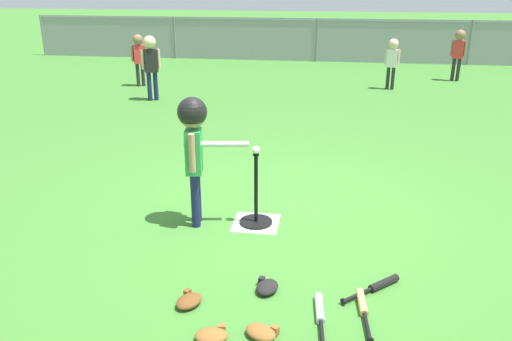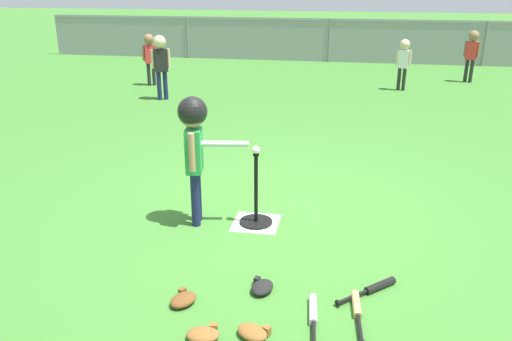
{
  "view_description": "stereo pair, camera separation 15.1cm",
  "coord_description": "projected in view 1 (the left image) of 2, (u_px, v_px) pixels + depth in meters",
  "views": [
    {
      "loc": [
        0.44,
        -4.82,
        2.29
      ],
      "look_at": [
        -0.22,
        -0.3,
        0.55
      ],
      "focal_mm": 36.52,
      "sensor_mm": 36.0,
      "label": 1
    },
    {
      "loc": [
        0.59,
        -4.79,
        2.29
      ],
      "look_at": [
        -0.22,
        -0.3,
        0.55
      ],
      "focal_mm": 36.52,
      "sensor_mm": 36.0,
      "label": 2
    }
  ],
  "objects": [
    {
      "name": "fielder_near_right",
      "position": [
        139.0,
        53.0,
        10.99
      ],
      "size": [
        0.29,
        0.22,
        1.09
      ],
      "color": "#262626",
      "rests_on": "ground_plane"
    },
    {
      "name": "baseball_on_tee",
      "position": [
        256.0,
        150.0,
        4.81
      ],
      "size": [
        0.07,
        0.07,
        0.07
      ],
      "primitive_type": "sphere",
      "color": "white",
      "rests_on": "batting_tee"
    },
    {
      "name": "outfield_fence",
      "position": [
        317.0,
        39.0,
        14.16
      ],
      "size": [
        16.06,
        0.06,
        1.15
      ],
      "color": "slate",
      "rests_on": "ground_plane"
    },
    {
      "name": "spare_bat_black",
      "position": [
        378.0,
        286.0,
        4.01
      ],
      "size": [
        0.46,
        0.43,
        0.06
      ],
      "color": "black",
      "rests_on": "ground_plane"
    },
    {
      "name": "glove_near_bats",
      "position": [
        212.0,
        335.0,
        3.45
      ],
      "size": [
        0.24,
        0.2,
        0.07
      ],
      "color": "brown",
      "rests_on": "ground_plane"
    },
    {
      "name": "fielder_near_left",
      "position": [
        459.0,
        48.0,
        11.54
      ],
      "size": [
        0.31,
        0.22,
        1.12
      ],
      "color": "#262626",
      "rests_on": "ground_plane"
    },
    {
      "name": "home_plate",
      "position": [
        256.0,
        223.0,
        5.08
      ],
      "size": [
        0.44,
        0.44,
        0.01
      ],
      "primitive_type": "cube",
      "color": "white",
      "rests_on": "ground_plane"
    },
    {
      "name": "glove_outfield_drop",
      "position": [
        267.0,
        287.0,
        3.99
      ],
      "size": [
        0.21,
        0.25,
        0.07
      ],
      "color": "black",
      "rests_on": "ground_plane"
    },
    {
      "name": "ground_plane",
      "position": [
        281.0,
        211.0,
        5.33
      ],
      "size": [
        60.0,
        60.0,
        0.0
      ],
      "primitive_type": "plane",
      "color": "#3D7A2D"
    },
    {
      "name": "fielder_deep_left",
      "position": [
        392.0,
        57.0,
        10.7
      ],
      "size": [
        0.3,
        0.21,
        1.04
      ],
      "color": "#262626",
      "rests_on": "ground_plane"
    },
    {
      "name": "batter_child",
      "position": [
        194.0,
        136.0,
        4.76
      ],
      "size": [
        0.65,
        0.35,
        1.25
      ],
      "color": "#191E4C",
      "rests_on": "ground_plane"
    },
    {
      "name": "spare_bat_wood",
      "position": [
        363.0,
        307.0,
        3.75
      ],
      "size": [
        0.1,
        0.58,
        0.06
      ],
      "color": "#DBB266",
      "rests_on": "ground_plane"
    },
    {
      "name": "glove_tossed_aside",
      "position": [
        261.0,
        332.0,
        3.48
      ],
      "size": [
        0.27,
        0.24,
        0.07
      ],
      "color": "brown",
      "rests_on": "ground_plane"
    },
    {
      "name": "batting_tee",
      "position": [
        256.0,
        212.0,
        5.04
      ],
      "size": [
        0.32,
        0.32,
        0.72
      ],
      "color": "black",
      "rests_on": "ground_plane"
    },
    {
      "name": "spare_bat_silver",
      "position": [
        320.0,
        314.0,
        3.68
      ],
      "size": [
        0.11,
        0.64,
        0.06
      ],
      "color": "silver",
      "rests_on": "ground_plane"
    },
    {
      "name": "glove_by_plate",
      "position": [
        189.0,
        301.0,
        3.82
      ],
      "size": [
        0.24,
        0.27,
        0.07
      ],
      "color": "brown",
      "rests_on": "ground_plane"
    },
    {
      "name": "fielder_deep_right",
      "position": [
        151.0,
        59.0,
        9.71
      ],
      "size": [
        0.32,
        0.24,
        1.21
      ],
      "color": "#191E4C",
      "rests_on": "ground_plane"
    }
  ]
}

